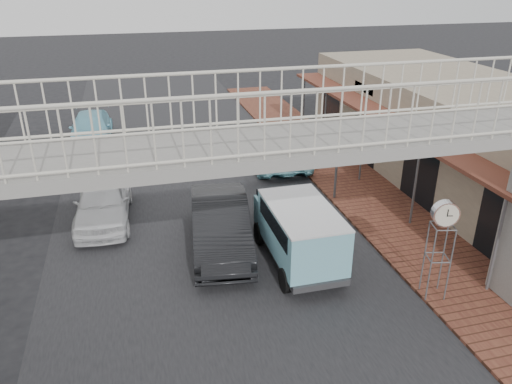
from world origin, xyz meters
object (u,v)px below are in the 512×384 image
white_hatchback (103,200)px  motorcycle_near (306,154)px  dark_sedan (221,224)px  street_clock (444,218)px  angkot_van (299,227)px  motorcycle_far (287,136)px  arrow_sign (357,141)px  angkot_far (91,129)px  angkot_curb (276,147)px

white_hatchback → motorcycle_near: bearing=22.8°
dark_sedan → street_clock: bearing=-31.6°
street_clock → white_hatchback: bearing=154.5°
angkot_van → motorcycle_far: angkot_van is taller
angkot_van → street_clock: 4.05m
white_hatchback → arrow_sign: 9.29m
angkot_far → motorcycle_far: angkot_far is taller
white_hatchback → motorcycle_far: (8.56, 5.76, -0.14)m
arrow_sign → white_hatchback: bearing=-173.2°
dark_sedan → arrow_sign: (5.54, 2.25, 1.53)m
dark_sedan → angkot_van: 2.56m
angkot_far → motorcycle_near: bearing=-31.7°
white_hatchback → motorcycle_near: 9.09m
angkot_curb → motorcycle_far: (1.10, 1.80, -0.10)m
street_clock → angkot_curb: bearing=109.2°
angkot_van → arrow_sign: 5.23m
arrow_sign → angkot_van: bearing=-122.3°
angkot_far → angkot_van: size_ratio=1.23×
dark_sedan → street_clock: (4.97, -4.02, 1.58)m
dark_sedan → arrow_sign: 6.17m
white_hatchback → angkot_far: (-0.74, 9.10, -0.06)m
angkot_curb → street_clock: size_ratio=1.86×
dark_sedan → motorcycle_near: (4.97, 5.94, -0.23)m
dark_sedan → angkot_curb: size_ratio=0.97×
white_hatchback → angkot_van: 7.15m
motorcycle_far → street_clock: (0.00, -12.68, 1.78)m
street_clock → dark_sedan: bearing=154.5°
dark_sedan → angkot_far: (-4.33, 11.99, -0.11)m
dark_sedan → angkot_curb: 7.88m
dark_sedan → motorcycle_far: size_ratio=2.88×
dark_sedan → angkot_van: size_ratio=1.26×
arrow_sign → angkot_far: bearing=146.2°
angkot_van → dark_sedan: bearing=144.1°
angkot_curb → angkot_far: bearing=-27.6°
angkot_far → motorcycle_near: (9.30, -6.05, -0.12)m
motorcycle_near → street_clock: bearing=-175.3°
motorcycle_near → white_hatchback: bearing=114.4°
white_hatchback → dark_sedan: size_ratio=0.90×
angkot_van → angkot_curb: bearing=77.5°
motorcycle_near → motorcycle_far: motorcycle_far is taller
motorcycle_far → street_clock: bearing=-179.6°
angkot_curb → arrow_sign: (1.67, -4.61, 1.63)m
street_clock → arrow_sign: size_ratio=0.99×
motorcycle_far → arrow_sign: 6.66m
dark_sedan → motorcycle_far: bearing=67.4°
motorcycle_near → angkot_far: bearing=61.7°
angkot_curb → angkot_far: (-8.20, 5.14, -0.01)m
white_hatchback → street_clock: (8.56, -6.91, 1.63)m
motorcycle_far → angkot_van: bearing=164.3°
dark_sedan → motorcycle_far: 9.99m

